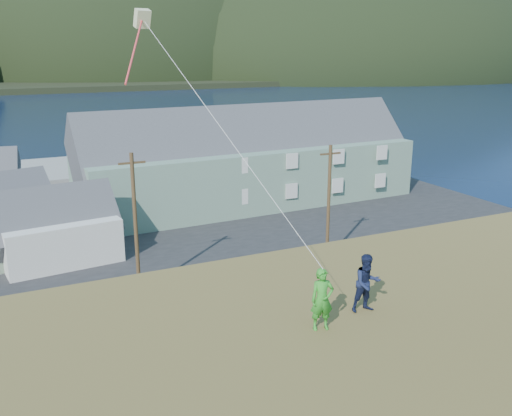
{
  "coord_description": "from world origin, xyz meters",
  "views": [
    {
      "loc": [
        -8.14,
        -31.0,
        14.81
      ],
      "look_at": [
        0.96,
        -11.76,
        8.8
      ],
      "focal_mm": 40.0,
      "sensor_mm": 36.0,
      "label": 1
    }
  ],
  "objects": [
    {
      "name": "far_hills",
      "position": [
        35.59,
        279.38,
        2.0
      ],
      "size": [
        760.0,
        265.0,
        143.0
      ],
      "color": "black",
      "rests_on": "ground"
    },
    {
      "name": "utility_poles",
      "position": [
        -2.94,
        1.5,
        4.5
      ],
      "size": [
        32.5,
        0.24,
        9.13
      ],
      "color": "#47331E",
      "rests_on": "waterfront_lot"
    },
    {
      "name": "kite_rig",
      "position": [
        -3.49,
        -13.22,
        15.41
      ],
      "size": [
        2.21,
        3.14,
        9.36
      ],
      "color": "beige",
      "rests_on": "ground"
    },
    {
      "name": "shed_white",
      "position": [
        -4.43,
        9.73,
        2.52
      ],
      "size": [
        8.78,
        6.36,
        6.57
      ],
      "rotation": [
        0.0,
        0.0,
        0.11
      ],
      "color": "silver",
      "rests_on": "waterfront_lot"
    },
    {
      "name": "parked_cars",
      "position": [
        -6.66,
        19.9,
        0.84
      ],
      "size": [
        26.15,
        13.26,
        1.52
      ],
      "color": "slate",
      "rests_on": "waterfront_lot"
    },
    {
      "name": "grass_strip",
      "position": [
        0.0,
        -2.0,
        0.05
      ],
      "size": [
        110.0,
        8.0,
        0.1
      ],
      "primitive_type": "cube",
      "color": "#4C3D19",
      "rests_on": "ground"
    },
    {
      "name": "ground",
      "position": [
        0.0,
        0.0,
        0.0
      ],
      "size": [
        900.0,
        900.0,
        0.0
      ],
      "primitive_type": "plane",
      "color": "#0A1638",
      "rests_on": "ground"
    },
    {
      "name": "lodge",
      "position": [
        14.47,
        18.1,
        4.46
      ],
      "size": [
        33.24,
        10.51,
        11.57
      ],
      "rotation": [
        0.0,
        0.0,
        0.04
      ],
      "color": "gray",
      "rests_on": "waterfront_lot"
    },
    {
      "name": "waterfront_lot",
      "position": [
        0.0,
        17.0,
        0.06
      ],
      "size": [
        72.0,
        36.0,
        0.12
      ],
      "primitive_type": "cube",
      "color": "#28282B",
      "rests_on": "ground"
    },
    {
      "name": "kite_flyer_green",
      "position": [
        -0.3,
        -18.7,
        8.1
      ],
      "size": [
        0.74,
        0.57,
        1.79
      ],
      "primitive_type": "imported",
      "rotation": [
        0.0,
        0.0,
        -0.24
      ],
      "color": "green",
      "rests_on": "hillside"
    },
    {
      "name": "wharf",
      "position": [
        -6.0,
        40.0,
        0.45
      ],
      "size": [
        26.0,
        14.0,
        0.9
      ],
      "primitive_type": "cube",
      "color": "gray",
      "rests_on": "ground"
    },
    {
      "name": "kite_flyer_navy",
      "position": [
        1.5,
        -18.3,
        8.09
      ],
      "size": [
        0.94,
        0.77,
        1.79
      ],
      "primitive_type": "imported",
      "rotation": [
        0.0,
        0.0,
        -0.11
      ],
      "color": "#171F40",
      "rests_on": "hillside"
    }
  ]
}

